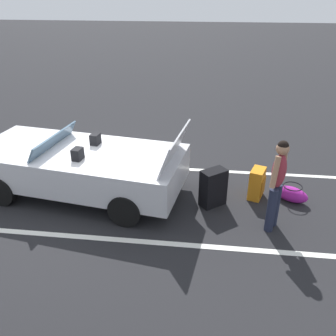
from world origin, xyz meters
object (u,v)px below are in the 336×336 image
(convertible_car, at_px, (71,165))
(duffel_bag, at_px, (291,194))
(suitcase_medium_bright, at_px, (257,184))
(suitcase_large_black, at_px, (213,188))
(traveler_person, at_px, (277,181))

(convertible_car, bearing_deg, duffel_bag, -169.89)
(suitcase_medium_bright, distance_m, duffel_bag, 0.70)
(convertible_car, bearing_deg, suitcase_large_black, -175.13)
(suitcase_large_black, height_order, duffel_bag, suitcase_large_black)
(suitcase_large_black, height_order, traveler_person, traveler_person)
(convertible_car, bearing_deg, suitcase_medium_bright, -168.64)
(convertible_car, height_order, suitcase_medium_bright, convertible_car)
(convertible_car, distance_m, traveler_person, 3.98)
(suitcase_large_black, distance_m, duffel_bag, 1.59)
(suitcase_large_black, bearing_deg, suitcase_medium_bright, -105.62)
(convertible_car, bearing_deg, traveler_person, 176.76)
(convertible_car, relative_size, suitcase_medium_bright, 7.02)
(suitcase_large_black, height_order, suitcase_medium_bright, suitcase_large_black)
(suitcase_large_black, relative_size, suitcase_medium_bright, 1.19)
(suitcase_large_black, xyz_separation_m, suitcase_medium_bright, (-0.87, -0.37, -0.06))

